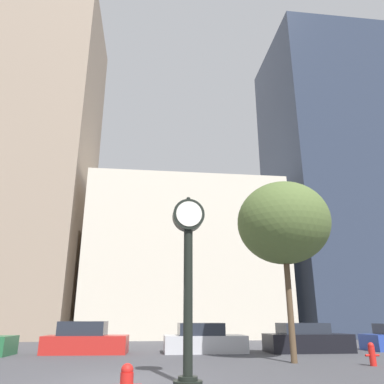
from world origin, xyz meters
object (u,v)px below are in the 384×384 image
object	(u,v)px
car_red	(85,340)
car_silver	(204,340)
car_black	(306,340)
fire_hydrant_far	(127,383)
bare_tree	(283,223)
street_clock	(188,264)
fire_hydrant_near	(372,354)

from	to	relation	value
car_red	car_silver	size ratio (longest dim) A/B	1.00
car_red	car_black	size ratio (longest dim) A/B	0.97
car_silver	fire_hydrant_far	world-z (taller)	car_silver
car_red	fire_hydrant_far	xyz separation A→B (m)	(2.47, -11.20, -0.23)
car_silver	bare_tree	world-z (taller)	bare_tree
car_red	car_black	bearing A→B (deg)	0.33
car_black	street_clock	bearing A→B (deg)	-128.12
bare_tree	car_silver	bearing A→B (deg)	120.22
street_clock	car_red	size ratio (longest dim) A/B	1.26
car_black	fire_hydrant_near	distance (m)	5.50
street_clock	bare_tree	world-z (taller)	bare_tree
street_clock	car_black	world-z (taller)	street_clock
street_clock	fire_hydrant_far	size ratio (longest dim) A/B	6.67
car_red	bare_tree	world-z (taller)	bare_tree
street_clock	car_silver	size ratio (longest dim) A/B	1.25
street_clock	fire_hydrant_near	size ratio (longest dim) A/B	6.40
car_silver	bare_tree	xyz separation A→B (m)	(2.75, -4.72, 4.86)
car_silver	fire_hydrant_far	bearing A→B (deg)	-105.93
fire_hydrant_far	bare_tree	bearing A→B (deg)	46.72
street_clock	car_silver	xyz separation A→B (m)	(1.79, 9.14, -2.47)
car_silver	fire_hydrant_far	distance (m)	11.56
car_red	car_black	xyz separation A→B (m)	(10.84, -0.51, -0.03)
car_red	bare_tree	bearing A→B (deg)	-26.64
fire_hydrant_far	bare_tree	distance (m)	10.11
car_silver	fire_hydrant_near	world-z (taller)	car_silver
fire_hydrant_near	fire_hydrant_far	world-z (taller)	fire_hydrant_near
car_black	bare_tree	distance (m)	6.91
street_clock	fire_hydrant_near	world-z (taller)	street_clock
car_silver	fire_hydrant_near	size ratio (longest dim) A/B	5.10
fire_hydrant_near	car_red	bearing A→B (deg)	151.26
street_clock	car_red	world-z (taller)	street_clock
car_silver	car_black	size ratio (longest dim) A/B	0.97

